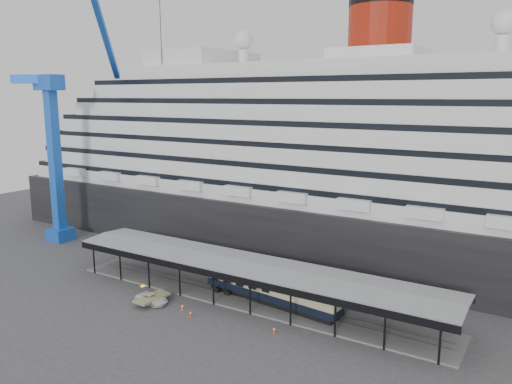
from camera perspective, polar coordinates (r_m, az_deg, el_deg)
ground at (r=66.30m, az=-3.27°, el=-13.53°), size 200.00×200.00×0.00m
cruise_ship at (r=88.94m, az=8.47°, el=4.96°), size 130.00×30.00×43.90m
platform_canopy at (r=69.22m, az=-0.90°, el=-10.30°), size 56.00×9.18×5.30m
crane_blue at (r=100.08m, az=-21.59°, el=5.90°), size 22.63×19.19×47.60m
port_truck at (r=69.83m, az=-11.83°, el=-11.85°), size 4.91×2.55×1.32m
pullman_carriage at (r=67.49m, az=1.67°, el=-10.78°), size 20.70×4.91×20.16m
traffic_cone_left at (r=67.34m, az=-8.41°, el=-12.84°), size 0.54×0.54×0.84m
traffic_cone_mid at (r=65.39m, az=-7.49°, el=-13.61°), size 0.48×0.48×0.75m
traffic_cone_right at (r=60.80m, az=2.09°, el=-15.48°), size 0.42×0.42×0.80m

